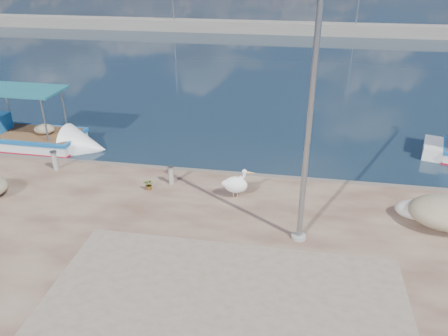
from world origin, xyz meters
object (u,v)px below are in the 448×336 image
at_px(boat_left, 30,140).
at_px(pelican, 236,184).
at_px(lamp_post, 308,136).
at_px(bollard_near, 171,174).

distance_m(boat_left, pelican, 11.14).
distance_m(boat_left, lamp_post, 14.41).
bearing_deg(lamp_post, bollard_near, 150.86).
distance_m(lamp_post, bollard_near, 6.14).
distance_m(pelican, bollard_near, 2.57).
relative_size(pelican, bollard_near, 1.61).
xyz_separation_m(pelican, bollard_near, (-2.50, 0.58, -0.13)).
bearing_deg(lamp_post, pelican, 137.15).
xyz_separation_m(boat_left, pelican, (10.38, -3.98, 0.76)).
height_order(boat_left, lamp_post, lamp_post).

